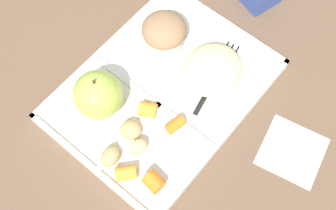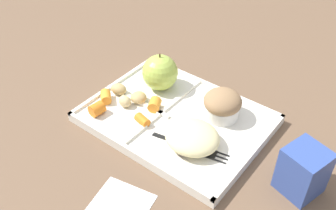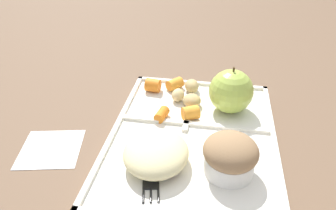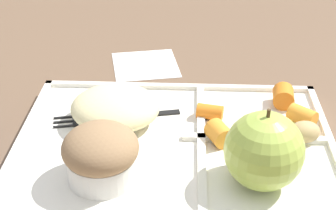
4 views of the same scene
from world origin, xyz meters
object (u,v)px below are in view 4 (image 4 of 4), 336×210
at_px(lunch_tray, 176,151).
at_px(green_apple, 264,151).
at_px(bran_muffin, 101,155).
at_px(plastic_fork, 107,118).

relative_size(lunch_tray, green_apple, 4.09).
bearing_deg(bran_muffin, plastic_fork, -84.04).
bearing_deg(bran_muffin, green_apple, 180.00).
relative_size(green_apple, plastic_fork, 0.57).
height_order(green_apple, plastic_fork, green_apple).
xyz_separation_m(lunch_tray, bran_muffin, (0.07, 0.06, 0.04)).
bearing_deg(green_apple, bran_muffin, -0.00).
distance_m(green_apple, bran_muffin, 0.16).
height_order(lunch_tray, green_apple, green_apple).
relative_size(lunch_tray, plastic_fork, 2.33).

